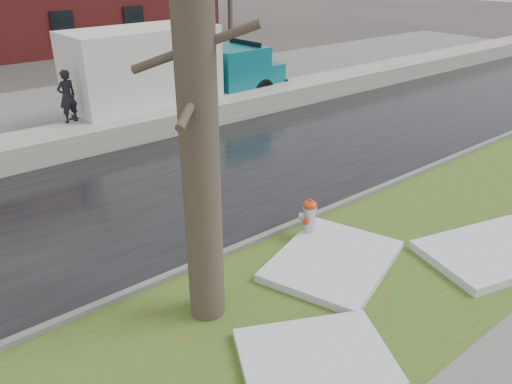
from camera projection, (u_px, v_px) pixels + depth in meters
ground at (292, 262)px, 9.88m from camera, size 120.00×120.00×0.00m
verge at (339, 291)px, 8.99m from camera, size 60.00×4.50×0.04m
road at (176, 186)px, 13.04m from camera, size 60.00×7.00×0.03m
parking_lot at (62, 113)px, 19.01m from camera, size 60.00×9.00×0.03m
curb at (261, 239)px, 10.55m from camera, size 60.00×0.15×0.14m
snowbank at (108, 133)px, 15.83m from camera, size 60.00×1.60×0.75m
fire_hydrant at (309, 217)px, 10.45m from camera, size 0.45×0.43×0.91m
tree at (197, 99)px, 6.90m from camera, size 1.33×1.54×7.27m
box_truck at (169, 70)px, 17.91m from camera, size 9.88×2.66×3.28m
worker at (67, 96)px, 15.24m from camera, size 0.66×0.51×1.63m
snow_patch_near at (333, 261)px, 9.70m from camera, size 3.12×2.76×0.16m
snow_patch_far at (315, 358)px, 7.39m from camera, size 2.68×2.41×0.14m
snow_patch_side at (494, 251)px, 9.99m from camera, size 3.18×2.48×0.18m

